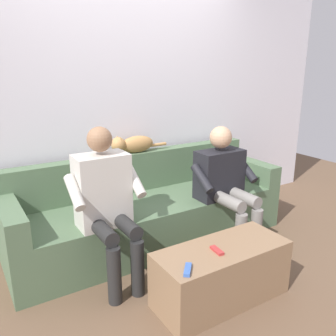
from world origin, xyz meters
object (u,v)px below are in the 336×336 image
at_px(coffee_table, 221,273).
at_px(remote_blue, 188,270).
at_px(person_right_seated, 106,199).
at_px(person_left_seated, 225,180).
at_px(cat_on_backrest, 133,144).
at_px(couch, 149,212).
at_px(remote_red, 217,250).

relative_size(coffee_table, remote_blue, 7.24).
xyz_separation_m(person_right_seated, remote_blue, (-0.19, 0.78, -0.24)).
height_order(person_left_seated, cat_on_backrest, person_left_seated).
height_order(coffee_table, cat_on_backrest, cat_on_backrest).
bearing_deg(couch, remote_blue, 72.25).
xyz_separation_m(coffee_table, person_left_seated, (-0.56, -0.65, 0.41)).
distance_m(couch, cat_on_backrest, 0.66).
bearing_deg(couch, person_left_seated, 145.30).
bearing_deg(coffee_table, couch, -90.00).
bearing_deg(remote_blue, cat_on_backrest, 26.93).
bearing_deg(couch, coffee_table, 90.00).
xyz_separation_m(couch, cat_on_backrest, (0.02, -0.27, 0.61)).
bearing_deg(remote_red, cat_on_backrest, -176.06).
bearing_deg(remote_red, person_left_seated, 142.89).
relative_size(couch, remote_red, 21.57).
relative_size(person_left_seated, remote_red, 9.22).
relative_size(coffee_table, person_left_seated, 0.88).
height_order(person_right_seated, remote_blue, person_right_seated).
height_order(coffee_table, person_left_seated, person_left_seated).
height_order(couch, cat_on_backrest, cat_on_backrest).
xyz_separation_m(couch, remote_blue, (0.37, 1.15, 0.14)).
bearing_deg(remote_red, remote_blue, -67.61).
bearing_deg(person_left_seated, remote_red, 46.82).
height_order(person_left_seated, remote_blue, person_left_seated).
distance_m(coffee_table, person_left_seated, 0.96).
bearing_deg(cat_on_backrest, person_right_seated, 49.83).
bearing_deg(person_left_seated, coffee_table, 49.13).
relative_size(person_right_seated, cat_on_backrest, 2.04).
bearing_deg(coffee_table, person_left_seated, -130.87).
distance_m(person_right_seated, remote_blue, 0.84).
xyz_separation_m(cat_on_backrest, remote_blue, (0.35, 1.43, -0.47)).
bearing_deg(coffee_table, remote_blue, 16.74).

